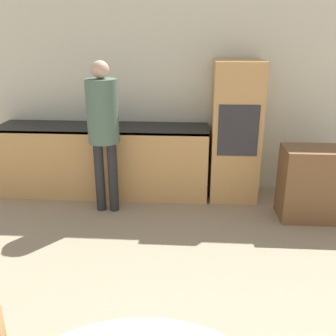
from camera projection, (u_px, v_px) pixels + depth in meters
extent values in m
cube|color=beige|center=(180.00, 91.00, 4.81)|extent=(6.29, 0.05, 2.60)
cube|color=tan|center=(104.00, 160.00, 4.83)|extent=(2.66, 0.60, 0.90)
cube|color=black|center=(102.00, 127.00, 4.68)|extent=(2.66, 0.60, 0.03)
cube|color=tan|center=(235.00, 132.00, 4.60)|extent=(0.58, 0.58, 1.70)
cube|color=#28282D|center=(238.00, 131.00, 4.29)|extent=(0.47, 0.01, 0.60)
cube|color=brown|center=(322.00, 184.00, 4.16)|extent=(0.91, 0.45, 0.82)
cylinder|color=#262628|center=(100.00, 177.00, 4.35)|extent=(0.11, 0.11, 0.84)
cylinder|color=#262628|center=(113.00, 177.00, 4.34)|extent=(0.11, 0.11, 0.84)
cylinder|color=#4C6656|center=(102.00, 111.00, 4.09)|extent=(0.35, 0.35, 0.70)
sphere|color=tan|center=(100.00, 70.00, 3.94)|extent=(0.19, 0.19, 0.19)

